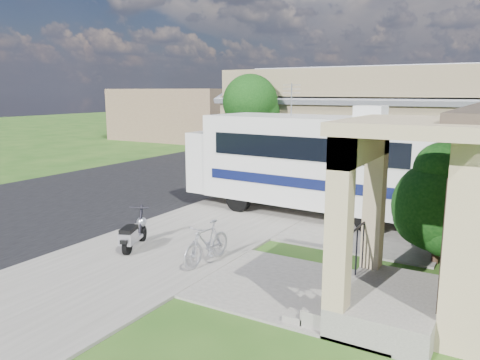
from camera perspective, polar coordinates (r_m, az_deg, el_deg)
The scene contains 18 objects.
ground at distance 11.58m, azimuth -4.18°, elevation -8.58°, with size 120.00×120.00×0.00m, color #1F4913.
street_slab at distance 23.73m, azimuth -5.42°, elevation 1.46°, with size 9.00×80.00×0.02m, color black.
sidewalk_slab at distance 20.66m, azimuth 9.38°, elevation 0.03°, with size 4.00×80.00×0.06m, color #67645D.
driveway_slab at distance 14.78m, azimuth 10.71°, elevation -4.34°, with size 7.00×6.00×0.05m, color #67645D.
walk_slab at distance 9.41m, azimuth 7.82°, elevation -13.21°, with size 4.00×3.00×0.05m, color #67645D.
warehouse at distance 23.84m, azimuth 15.25°, elevation 5.97°, with size 12.50×8.40×5.04m.
distant_bldg_far at distance 38.76m, azimuth -6.52°, elevation 8.01°, with size 10.00×8.00×4.00m, color brown.
distant_bldg_near at distance 47.98m, azimuth 4.16°, elevation 8.09°, with size 8.00×7.00×3.20m, color #78694B.
street_tree_a at distance 20.58m, azimuth 1.57°, elevation 9.15°, with size 2.44×2.40×4.58m.
street_tree_b at distance 29.73m, azimuth 11.06°, elevation 9.74°, with size 2.44×2.40×4.73m.
street_tree_c at distance 38.34m, azimuth 15.61°, elevation 9.31°, with size 2.44×2.40×4.42m.
motorhome at distance 14.69m, azimuth 8.60°, elevation 2.43°, with size 7.97×2.86×4.03m.
shrub at distance 11.29m, azimuth 23.51°, elevation -2.53°, with size 2.24×2.14×2.75m.
scooter at distance 11.66m, azimuth -12.90°, elevation -6.46°, with size 0.78×1.39×0.95m.
bicycle at distance 10.49m, azimuth -4.06°, elevation -7.96°, with size 0.44×1.56×0.94m, color #B4B3BC.
pickup_truck at distance 25.08m, azimuth 1.36°, elevation 3.68°, with size 2.43×5.27×1.47m, color silver.
van at distance 32.22m, azimuth 6.45°, elevation 5.35°, with size 2.30×5.66×1.64m, color silver.
garden_hose at distance 9.94m, azimuth 13.42°, elevation -11.70°, with size 0.37×0.37×0.17m, color #156C29.
Camera 1 is at (6.23, -8.97, 3.83)m, focal length 35.00 mm.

